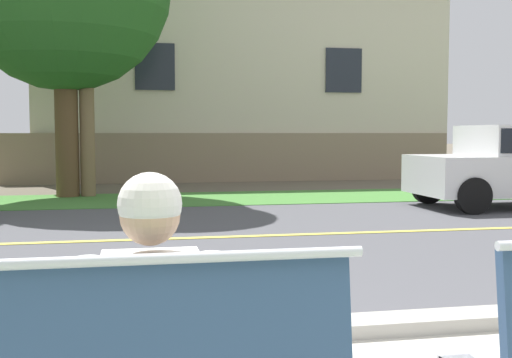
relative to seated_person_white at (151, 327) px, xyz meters
name	(u,v)px	position (x,y,z in m)	size (l,w,h in m)	color
ground_plane	(202,222)	(0.95, 7.37, -0.68)	(140.00, 140.00, 0.00)	#665B4C
curb_edge	(288,331)	(0.95, 1.72, -0.62)	(44.00, 0.30, 0.11)	#ADA89E
street_asphalt	(213,238)	(0.95, 5.87, -0.67)	(52.00, 8.00, 0.01)	#515156
road_centre_line	(213,237)	(0.95, 5.87, -0.67)	(48.00, 0.14, 0.01)	#E0CC4C
far_verge_grass	(185,199)	(0.95, 10.83, -0.67)	(48.00, 2.80, 0.02)	#478438
seated_person_white	(151,327)	(0.00, 0.00, 0.00)	(0.52, 0.68, 1.25)	#333D56
garden_wall	(236,157)	(2.79, 15.47, 0.02)	(13.00, 0.36, 1.40)	gray
house_across_street	(235,77)	(3.26, 18.67, 2.62)	(13.24, 6.91, 6.51)	beige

